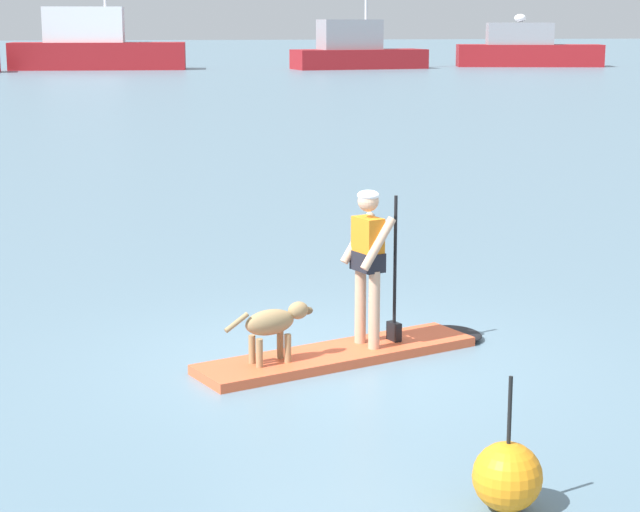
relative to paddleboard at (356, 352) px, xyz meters
The scene contains 8 objects.
ground_plane 0.23m from the paddleboard, 159.00° to the right, with size 400.00×400.00×0.00m, color slate.
paddleboard is the anchor object (origin of this frame).
person_paddler 1.03m from the paddleboard, 21.00° to the left, with size 0.68×0.59×1.66m.
dog 1.08m from the paddleboard, 159.00° to the right, with size 0.96×0.44×0.59m.
moored_boat_port 72.78m from the paddleboard, 92.76° to the left, with size 12.73×4.28×9.25m.
moored_boat_outer 72.20m from the paddleboard, 77.68° to the left, with size 10.11×4.48×10.85m.
moored_boat_far_port 77.96m from the paddleboard, 67.94° to the left, with size 11.42×5.24×3.98m.
marker_buoy 3.90m from the paddleboard, 86.09° to the right, with size 0.51×0.51×1.01m.
Camera 1 is at (-2.22, -10.97, 3.46)m, focal length 62.80 mm.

